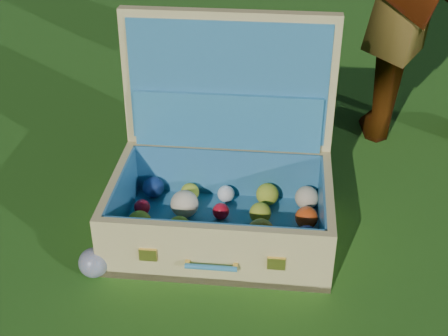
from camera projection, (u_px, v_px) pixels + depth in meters
ground at (289, 259)px, 1.59m from camera, size 60.00×60.00×0.00m
stray_ball at (94, 263)px, 1.52m from camera, size 0.07×0.07×0.07m
suitcase at (224, 175)px, 1.64m from camera, size 0.58×0.45×0.55m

